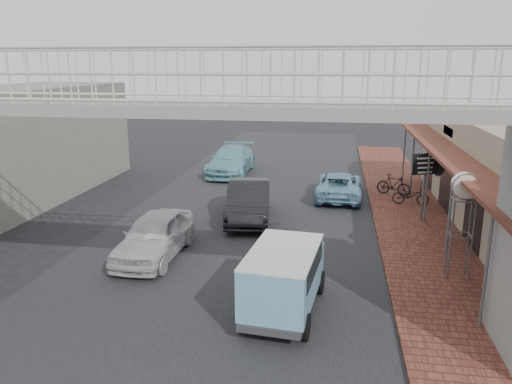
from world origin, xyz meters
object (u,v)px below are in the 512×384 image
(motorcycle_near, at_px, (411,195))
(arrow_sign, at_px, (442,164))
(street_clock, at_px, (465,191))
(dark_sedan, at_px, (249,201))
(angkot_van, at_px, (284,271))
(white_hatchback, at_px, (155,236))
(angkot_curb, at_px, (339,185))
(angkot_far, at_px, (231,160))
(motorcycle_far, at_px, (394,185))

(motorcycle_near, height_order, arrow_sign, arrow_sign)
(street_clock, xyz_separation_m, arrow_sign, (0.48, 5.55, -0.33))
(dark_sedan, height_order, angkot_van, angkot_van)
(angkot_van, bearing_deg, white_hatchback, 151.80)
(arrow_sign, bearing_deg, dark_sedan, 165.30)
(angkot_curb, distance_m, street_clock, 9.44)
(street_clock, distance_m, arrow_sign, 5.58)
(dark_sedan, bearing_deg, angkot_curb, 40.21)
(white_hatchback, relative_size, angkot_far, 0.80)
(street_clock, relative_size, arrow_sign, 1.12)
(angkot_van, relative_size, motorcycle_far, 2.26)
(dark_sedan, relative_size, angkot_curb, 1.06)
(motorcycle_near, relative_size, street_clock, 0.50)
(angkot_curb, xyz_separation_m, angkot_van, (-1.33, -11.27, 0.49))
(angkot_far, relative_size, street_clock, 1.69)
(angkot_far, xyz_separation_m, angkot_van, (4.65, -15.63, 0.34))
(angkot_van, bearing_deg, angkot_curb, 89.05)
(white_hatchback, distance_m, motorcycle_far, 12.10)
(white_hatchback, relative_size, dark_sedan, 0.91)
(street_clock, height_order, arrow_sign, street_clock)
(arrow_sign, bearing_deg, motorcycle_near, 88.59)
(motorcycle_far, xyz_separation_m, arrow_sign, (1.32, -3.58, 1.73))
(street_clock, bearing_deg, dark_sedan, 148.56)
(angkot_van, xyz_separation_m, motorcycle_far, (3.83, 11.82, -0.51))
(dark_sedan, relative_size, motorcycle_far, 2.86)
(motorcycle_near, xyz_separation_m, street_clock, (0.26, -7.62, 2.14))
(angkot_curb, height_order, street_clock, street_clock)
(dark_sedan, distance_m, street_clock, 8.55)
(angkot_far, xyz_separation_m, street_clock, (9.32, -12.95, 1.89))
(motorcycle_near, bearing_deg, white_hatchback, 133.96)
(motorcycle_far, bearing_deg, angkot_van, -171.71)
(angkot_curb, relative_size, angkot_van, 1.19)
(angkot_curb, relative_size, motorcycle_near, 2.82)
(motorcycle_far, bearing_deg, white_hatchback, 162.91)
(street_clock, bearing_deg, angkot_far, 128.87)
(angkot_van, bearing_deg, arrow_sign, 63.79)
(angkot_curb, relative_size, street_clock, 1.41)
(angkot_van, bearing_deg, dark_sedan, 112.33)
(angkot_van, height_order, motorcycle_near, angkot_van)
(dark_sedan, relative_size, angkot_far, 0.89)
(white_hatchback, distance_m, angkot_far, 12.61)
(arrow_sign, bearing_deg, motorcycle_far, 89.08)
(angkot_van, distance_m, street_clock, 5.60)
(angkot_curb, distance_m, angkot_far, 7.40)
(angkot_curb, bearing_deg, arrow_sign, 143.26)
(white_hatchback, height_order, street_clock, street_clock)
(motorcycle_far, distance_m, arrow_sign, 4.19)
(angkot_far, relative_size, motorcycle_near, 3.38)
(arrow_sign, bearing_deg, angkot_far, 121.87)
(motorcycle_near, height_order, street_clock, street_clock)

